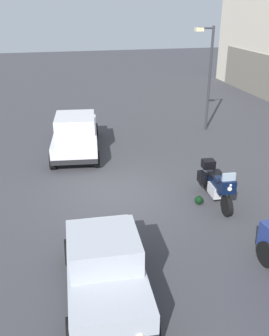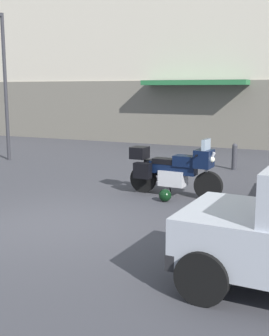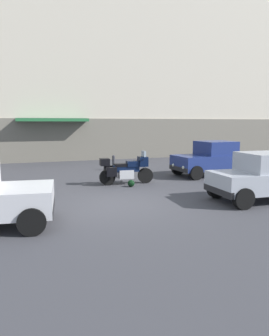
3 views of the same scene
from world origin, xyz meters
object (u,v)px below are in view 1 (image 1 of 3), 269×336
helmet (199,200)px  car_compact_side (105,267)px  car_sedan_far (76,134)px  motorcycle (217,184)px  streetlamp_curbside (208,69)px

helmet → car_compact_side: (3.33, -3.52, 0.63)m
car_compact_side → helmet: bearing=136.0°
car_sedan_far → motorcycle: bearing=-137.4°
car_compact_side → streetlamp_curbside: streetlamp_curbside is taller
motorcycle → car_compact_side: car_compact_side is taller
car_sedan_far → helmet: bearing=-141.9°
helmet → car_compact_side: bearing=-46.6°
motorcycle → helmet: size_ratio=8.09×
car_compact_side → car_sedan_far: bearing=-178.2°
helmet → car_sedan_far: car_sedan_far is taller
helmet → car_compact_side: 4.88m
helmet → streetlamp_curbside: bearing=156.5°
car_sedan_far → car_compact_side: (8.87, -0.12, -0.01)m
car_compact_side → streetlamp_curbside: 12.47m
motorcycle → streetlamp_curbside: streetlamp_curbside is taller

